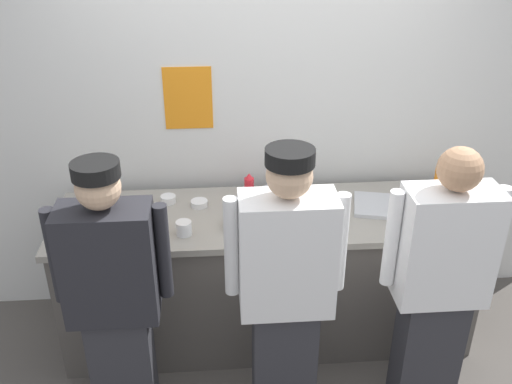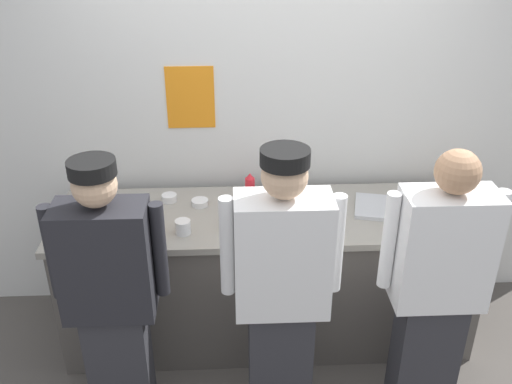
{
  "view_description": "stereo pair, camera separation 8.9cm",
  "coord_description": "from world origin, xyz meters",
  "px_view_note": "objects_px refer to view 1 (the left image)",
  "views": [
    {
      "loc": [
        -0.31,
        -2.56,
        2.61
      ],
      "look_at": [
        -0.08,
        0.39,
        1.06
      ],
      "focal_mm": 39.78,
      "sensor_mm": 36.0,
      "label": 1
    },
    {
      "loc": [
        -0.22,
        -2.57,
        2.61
      ],
      "look_at": [
        -0.08,
        0.39,
        1.06
      ],
      "focal_mm": 39.78,
      "sensor_mm": 36.0,
      "label": 2
    }
  ],
  "objects_px": {
    "chef_far_right": "(439,285)",
    "ramekin_red_sauce": "(199,203)",
    "squeeze_bottle_secondary": "(249,188)",
    "ramekin_orange_sauce": "(168,199)",
    "deli_cup": "(184,228)",
    "chef_near_left": "(114,299)",
    "sheet_tray": "(396,207)",
    "squeeze_bottle_primary": "(150,221)",
    "mixing_bowl_steel": "(287,203)",
    "chef_center": "(286,291)",
    "plate_stack_front": "(240,221)",
    "squeeze_bottle_spare": "(439,178)"
  },
  "relations": [
    {
      "from": "chef_near_left",
      "to": "ramekin_red_sauce",
      "type": "relative_size",
      "value": 15.26
    },
    {
      "from": "plate_stack_front",
      "to": "ramekin_orange_sauce",
      "type": "relative_size",
      "value": 2.03
    },
    {
      "from": "squeeze_bottle_secondary",
      "to": "ramekin_orange_sauce",
      "type": "relative_size",
      "value": 2.07
    },
    {
      "from": "mixing_bowl_steel",
      "to": "squeeze_bottle_primary",
      "type": "height_order",
      "value": "squeeze_bottle_primary"
    },
    {
      "from": "sheet_tray",
      "to": "ramekin_orange_sauce",
      "type": "xyz_separation_m",
      "value": [
        -1.4,
        0.19,
        0.01
      ]
    },
    {
      "from": "chef_center",
      "to": "plate_stack_front",
      "type": "relative_size",
      "value": 8.55
    },
    {
      "from": "chef_near_left",
      "to": "sheet_tray",
      "type": "height_order",
      "value": "chef_near_left"
    },
    {
      "from": "squeeze_bottle_spare",
      "to": "mixing_bowl_steel",
      "type": "bearing_deg",
      "value": -170.2
    },
    {
      "from": "chef_near_left",
      "to": "sheet_tray",
      "type": "relative_size",
      "value": 3.11
    },
    {
      "from": "chef_near_left",
      "to": "squeeze_bottle_spare",
      "type": "distance_m",
      "value": 2.14
    },
    {
      "from": "chef_near_left",
      "to": "ramekin_red_sauce",
      "type": "height_order",
      "value": "chef_near_left"
    },
    {
      "from": "chef_center",
      "to": "plate_stack_front",
      "type": "bearing_deg",
      "value": 108.86
    },
    {
      "from": "plate_stack_front",
      "to": "squeeze_bottle_secondary",
      "type": "relative_size",
      "value": 0.98
    },
    {
      "from": "chef_center",
      "to": "squeeze_bottle_primary",
      "type": "bearing_deg",
      "value": 142.36
    },
    {
      "from": "deli_cup",
      "to": "chef_far_right",
      "type": "bearing_deg",
      "value": -20.8
    },
    {
      "from": "squeeze_bottle_primary",
      "to": "squeeze_bottle_secondary",
      "type": "distance_m",
      "value": 0.67
    },
    {
      "from": "mixing_bowl_steel",
      "to": "deli_cup",
      "type": "height_order",
      "value": "mixing_bowl_steel"
    },
    {
      "from": "ramekin_red_sauce",
      "to": "mixing_bowl_steel",
      "type": "bearing_deg",
      "value": -11.08
    },
    {
      "from": "chef_far_right",
      "to": "ramekin_red_sauce",
      "type": "distance_m",
      "value": 1.47
    },
    {
      "from": "chef_near_left",
      "to": "chef_far_right",
      "type": "bearing_deg",
      "value": -0.62
    },
    {
      "from": "deli_cup",
      "to": "squeeze_bottle_spare",
      "type": "bearing_deg",
      "value": 13.66
    },
    {
      "from": "sheet_tray",
      "to": "deli_cup",
      "type": "distance_m",
      "value": 1.3
    },
    {
      "from": "squeeze_bottle_secondary",
      "to": "ramekin_orange_sauce",
      "type": "distance_m",
      "value": 0.51
    },
    {
      "from": "squeeze_bottle_primary",
      "to": "squeeze_bottle_spare",
      "type": "bearing_deg",
      "value": 11.55
    },
    {
      "from": "chef_far_right",
      "to": "squeeze_bottle_spare",
      "type": "height_order",
      "value": "chef_far_right"
    },
    {
      "from": "chef_center",
      "to": "squeeze_bottle_spare",
      "type": "height_order",
      "value": "chef_center"
    },
    {
      "from": "squeeze_bottle_primary",
      "to": "ramekin_orange_sauce",
      "type": "xyz_separation_m",
      "value": [
        0.08,
        0.36,
        -0.06
      ]
    },
    {
      "from": "chef_far_right",
      "to": "deli_cup",
      "type": "relative_size",
      "value": 17.93
    },
    {
      "from": "chef_near_left",
      "to": "chef_far_right",
      "type": "distance_m",
      "value": 1.64
    },
    {
      "from": "mixing_bowl_steel",
      "to": "sheet_tray",
      "type": "height_order",
      "value": "mixing_bowl_steel"
    },
    {
      "from": "squeeze_bottle_primary",
      "to": "chef_far_right",
      "type": "bearing_deg",
      "value": -19.17
    },
    {
      "from": "squeeze_bottle_secondary",
      "to": "squeeze_bottle_spare",
      "type": "xyz_separation_m",
      "value": [
        1.22,
        0.03,
        0.01
      ]
    },
    {
      "from": "squeeze_bottle_spare",
      "to": "ramekin_red_sauce",
      "type": "distance_m",
      "value": 1.54
    },
    {
      "from": "chef_near_left",
      "to": "deli_cup",
      "type": "distance_m",
      "value": 0.59
    },
    {
      "from": "plate_stack_front",
      "to": "deli_cup",
      "type": "distance_m",
      "value": 0.32
    },
    {
      "from": "chef_center",
      "to": "squeeze_bottle_spare",
      "type": "bearing_deg",
      "value": 39.76
    },
    {
      "from": "plate_stack_front",
      "to": "squeeze_bottle_secondary",
      "type": "height_order",
      "value": "squeeze_bottle_secondary"
    },
    {
      "from": "ramekin_orange_sauce",
      "to": "sheet_tray",
      "type": "bearing_deg",
      "value": -7.62
    },
    {
      "from": "squeeze_bottle_secondary",
      "to": "squeeze_bottle_spare",
      "type": "distance_m",
      "value": 1.22
    },
    {
      "from": "squeeze_bottle_secondary",
      "to": "ramekin_red_sauce",
      "type": "height_order",
      "value": "squeeze_bottle_secondary"
    },
    {
      "from": "plate_stack_front",
      "to": "squeeze_bottle_spare",
      "type": "relative_size",
      "value": 0.91
    },
    {
      "from": "plate_stack_front",
      "to": "ramekin_red_sauce",
      "type": "distance_m",
      "value": 0.36
    },
    {
      "from": "chef_center",
      "to": "sheet_tray",
      "type": "relative_size",
      "value": 3.21
    },
    {
      "from": "squeeze_bottle_primary",
      "to": "ramekin_red_sauce",
      "type": "xyz_separation_m",
      "value": [
        0.27,
        0.3,
        -0.06
      ]
    },
    {
      "from": "squeeze_bottle_spare",
      "to": "deli_cup",
      "type": "relative_size",
      "value": 2.35
    },
    {
      "from": "plate_stack_front",
      "to": "sheet_tray",
      "type": "height_order",
      "value": "plate_stack_front"
    },
    {
      "from": "chef_far_right",
      "to": "ramekin_red_sauce",
      "type": "relative_size",
      "value": 15.47
    },
    {
      "from": "squeeze_bottle_secondary",
      "to": "squeeze_bottle_spare",
      "type": "height_order",
      "value": "squeeze_bottle_spare"
    },
    {
      "from": "sheet_tray",
      "to": "ramekin_red_sauce",
      "type": "distance_m",
      "value": 1.21
    },
    {
      "from": "chef_near_left",
      "to": "squeeze_bottle_secondary",
      "type": "xyz_separation_m",
      "value": [
        0.72,
        0.84,
        0.16
      ]
    }
  ]
}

